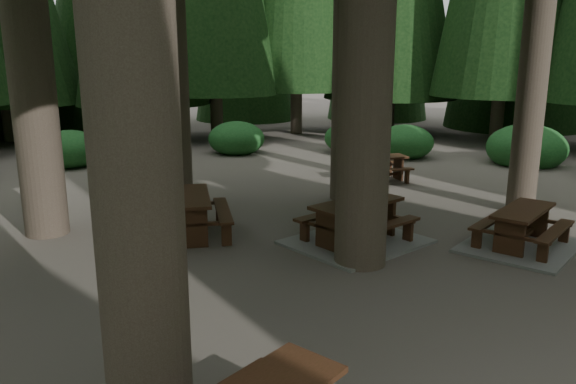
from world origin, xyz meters
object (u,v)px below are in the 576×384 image
object	(u,v)px
picnic_table_b	(190,209)
picnic_table_c	(356,229)
picnic_table_d	(378,164)
picnic_table_a	(521,235)

from	to	relation	value
picnic_table_b	picnic_table_c	world-z (taller)	picnic_table_b
picnic_table_b	picnic_table_d	distance (m)	6.38
picnic_table_a	picnic_table_b	xyz separation A→B (m)	(-5.44, 2.52, 0.29)
picnic_table_c	picnic_table_d	xyz separation A→B (m)	(2.75, 4.59, 0.18)
picnic_table_a	picnic_table_d	size ratio (longest dim) A/B	1.68
picnic_table_a	picnic_table_c	xyz separation A→B (m)	(-2.67, 1.12, 0.03)
picnic_table_b	picnic_table_c	bearing A→B (deg)	-109.64
picnic_table_a	picnic_table_d	world-z (taller)	picnic_table_a
picnic_table_d	picnic_table_c	bearing A→B (deg)	-118.51
picnic_table_a	picnic_table_b	world-z (taller)	picnic_table_b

